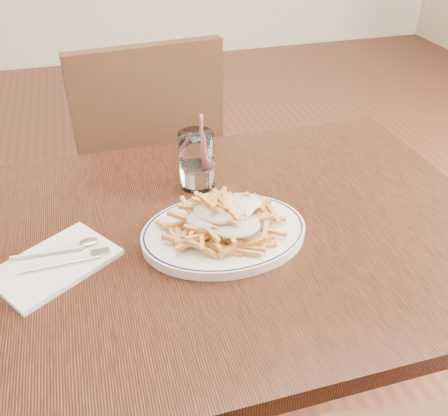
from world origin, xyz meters
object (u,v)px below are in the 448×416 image
object	(u,v)px
chair_far	(147,162)
loaded_fries	(224,214)
table	(208,260)
water_glass	(197,163)
fries_plate	(224,233)

from	to	relation	value
chair_far	loaded_fries	bearing A→B (deg)	-85.25
table	chair_far	bearing A→B (deg)	92.77
water_glass	chair_far	bearing A→B (deg)	96.28
loaded_fries	water_glass	size ratio (longest dim) A/B	1.46
table	fries_plate	size ratio (longest dim) A/B	3.09
table	fries_plate	world-z (taller)	fries_plate
table	chair_far	size ratio (longest dim) A/B	1.25
fries_plate	loaded_fries	xyz separation A→B (m)	(0.00, 0.00, 0.05)
table	water_glass	distance (m)	0.22
chair_far	table	bearing A→B (deg)	-87.23
table	water_glass	size ratio (longest dim) A/B	6.84
fries_plate	water_glass	size ratio (longest dim) A/B	2.21
chair_far	water_glass	xyz separation A→B (m)	(0.06, -0.51, 0.26)
water_glass	table	bearing A→B (deg)	-97.30
chair_far	loaded_fries	world-z (taller)	chair_far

